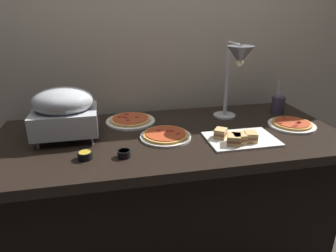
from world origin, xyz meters
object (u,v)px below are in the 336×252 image
Objects in this scene: utensil_holder at (278,104)px; sauce_cup_far at (85,155)px; chafing_dish at (64,111)px; sauce_cup_near at (124,153)px; pizza_plate_center at (292,124)px; sandwich_platter at (239,138)px; pizza_plate_raised_stand at (131,120)px; heat_lamp at (237,63)px; pizza_plate_front at (166,135)px.

sauce_cup_far is at bearing -161.26° from utensil_holder.
chafing_dish is 0.42m from sauce_cup_near.
sandwich_platter is (-0.40, -0.14, 0.01)m from pizza_plate_center.
pizza_plate_center and pizza_plate_raised_stand have the same top height.
sauce_cup_far reaches higher than pizza_plate_raised_stand.
heat_lamp reaches higher than sauce_cup_near.
sauce_cup_near reaches higher than pizza_plate_front.
heat_lamp is at bearing 73.43° from sandwich_platter.
utensil_holder is at bearing 78.97° from pizza_plate_center.
pizza_plate_center is 1.19m from sauce_cup_far.
utensil_holder reaches higher than sauce_cup_far.
pizza_plate_center is 1.02m from sauce_cup_near.
sandwich_platter is 0.60m from sauce_cup_near.
pizza_plate_front is 4.04× the size of sauce_cup_far.
pizza_plate_front is at bearing 21.49° from sauce_cup_far.
sauce_cup_far is (-0.41, -0.16, 0.01)m from pizza_plate_front.
sandwich_platter is 0.59m from utensil_holder.
pizza_plate_raised_stand is (0.35, 0.17, -0.14)m from chafing_dish.
sandwich_platter is at bearing 4.96° from sauce_cup_near.
pizza_plate_front is 0.92× the size of pizza_plate_raised_stand.
sauce_cup_near is at bearing -99.25° from pizza_plate_raised_stand.
pizza_plate_raised_stand is at bearing 166.11° from heat_lamp.
heat_lamp is 2.10× the size of utensil_holder.
chafing_dish is 1.29m from pizza_plate_center.
heat_lamp reaches higher than chafing_dish.
utensil_holder is (0.97, -0.03, 0.05)m from pizza_plate_raised_stand.
heat_lamp reaches higher than sandwich_platter.
sauce_cup_near is at bearing -142.28° from pizza_plate_front.
sauce_cup_near is at bearing -169.07° from pizza_plate_center.
sauce_cup_near is (-0.24, -0.18, 0.01)m from pizza_plate_front.
chafing_dish is at bearing 175.69° from pizza_plate_center.
chafing_dish reaches higher than sandwich_platter.
heat_lamp is 6.90× the size of sauce_cup_far.
sauce_cup_far is at bearing -119.80° from pizza_plate_raised_stand.
sandwich_platter is (0.88, -0.24, -0.13)m from chafing_dish.
pizza_plate_front is 0.39m from sandwich_platter.
heat_lamp is at bearing 16.44° from pizza_plate_front.
sandwich_platter is at bearing -160.60° from pizza_plate_center.
pizza_plate_raised_stand is at bearing 163.81° from pizza_plate_center.
pizza_plate_front is 0.32m from pizza_plate_raised_stand.
pizza_plate_center is (0.76, 0.01, -0.00)m from pizza_plate_front.
heat_lamp is (0.96, 0.02, 0.21)m from chafing_dish.
heat_lamp is at bearing -13.89° from pizza_plate_raised_stand.
utensil_holder is (0.81, 0.25, 0.05)m from pizza_plate_front.
chafing_dish is at bearing 168.29° from pizza_plate_front.
utensil_holder reaches higher than sandwich_platter.
pizza_plate_center is 3.99× the size of sauce_cup_far.
sauce_cup_far reaches higher than sauce_cup_near.
chafing_dish is 1.21× the size of pizza_plate_center.
utensil_holder is at bearing 22.57° from sauce_cup_near.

